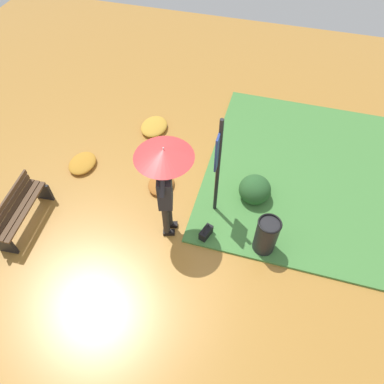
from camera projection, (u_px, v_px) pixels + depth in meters
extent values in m
plane|color=#B27A33|center=(175.00, 237.00, 6.66)|extent=(18.00, 18.00, 0.00)
cube|color=#47843D|center=(301.00, 171.00, 7.68)|extent=(4.80, 4.00, 0.05)
cylinder|color=#2D2823|center=(166.00, 220.00, 6.38)|extent=(0.12, 0.12, 0.86)
cylinder|color=#2D2823|center=(169.00, 212.00, 6.49)|extent=(0.12, 0.12, 0.86)
cube|color=black|center=(169.00, 232.00, 6.68)|extent=(0.17, 0.24, 0.08)
cube|color=black|center=(172.00, 225.00, 6.79)|extent=(0.17, 0.24, 0.08)
cube|color=#232328|center=(165.00, 191.00, 5.85)|extent=(0.43, 0.34, 0.64)
sphere|color=tan|center=(163.00, 172.00, 5.49)|extent=(0.20, 0.20, 0.20)
ellipsoid|color=black|center=(163.00, 171.00, 5.47)|extent=(0.20, 0.20, 0.15)
cylinder|color=#232328|center=(161.00, 193.00, 5.56)|extent=(0.18, 0.13, 0.18)
cylinder|color=#232328|center=(162.00, 187.00, 5.51)|extent=(0.24, 0.11, 0.33)
cube|color=black|center=(163.00, 177.00, 5.45)|extent=(0.07, 0.03, 0.14)
cylinder|color=#232328|center=(167.00, 174.00, 5.76)|extent=(0.11, 0.10, 0.09)
cylinder|color=#232328|center=(166.00, 171.00, 5.69)|extent=(0.10, 0.09, 0.23)
cylinder|color=#A5A5AD|center=(164.00, 157.00, 5.44)|extent=(0.02, 0.02, 0.41)
cone|color=#B22D2D|center=(164.00, 153.00, 5.36)|extent=(0.96, 0.96, 0.16)
sphere|color=#A5A5AD|center=(163.00, 148.00, 5.28)|extent=(0.02, 0.02, 0.02)
cylinder|color=black|center=(218.00, 171.00, 6.17)|extent=(0.07, 0.07, 2.30)
cube|color=navy|center=(219.00, 148.00, 5.74)|extent=(0.44, 0.04, 0.70)
cube|color=silver|center=(218.00, 148.00, 5.75)|extent=(0.38, 0.01, 0.64)
cube|color=black|center=(206.00, 233.00, 6.57)|extent=(0.33, 0.23, 0.24)
torus|color=black|center=(206.00, 229.00, 6.45)|extent=(0.17, 0.07, 0.18)
cube|color=black|center=(5.00, 245.00, 6.30)|extent=(0.09, 0.36, 0.44)
cube|color=black|center=(43.00, 192.00, 7.07)|extent=(0.09, 0.36, 0.44)
cube|color=#513823|center=(26.00, 211.00, 6.48)|extent=(1.40, 0.22, 0.04)
cube|color=#513823|center=(20.00, 209.00, 6.50)|extent=(1.40, 0.22, 0.04)
cube|color=#513823|center=(15.00, 208.00, 6.52)|extent=(1.40, 0.22, 0.04)
cube|color=#513823|center=(10.00, 204.00, 6.45)|extent=(1.40, 0.16, 0.10)
cube|color=#513823|center=(7.00, 199.00, 6.34)|extent=(1.40, 0.16, 0.10)
cylinder|color=black|center=(266.00, 237.00, 6.20)|extent=(0.40, 0.40, 0.80)
torus|color=black|center=(270.00, 224.00, 5.88)|extent=(0.42, 0.42, 0.04)
ellipsoid|color=#285628|center=(255.00, 190.00, 7.02)|extent=(0.64, 0.64, 0.57)
ellipsoid|color=#1E421E|center=(260.00, 186.00, 7.19)|extent=(0.38, 0.38, 0.38)
ellipsoid|color=#C68428|center=(82.00, 163.00, 7.76)|extent=(0.71, 0.57, 0.16)
ellipsoid|color=gold|center=(154.00, 126.00, 8.52)|extent=(0.77, 0.62, 0.17)
ellipsoid|color=#A86023|center=(161.00, 184.00, 7.39)|extent=(0.66, 0.52, 0.14)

